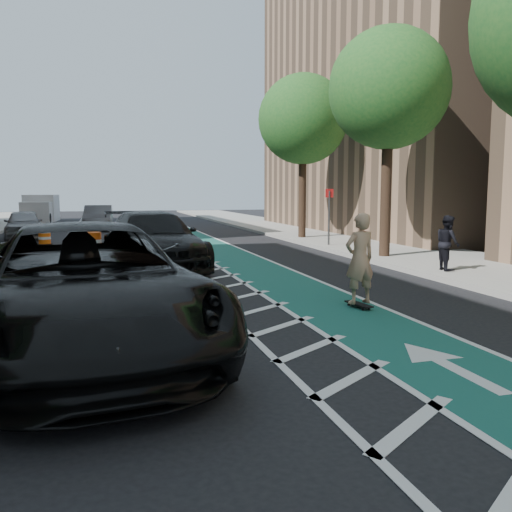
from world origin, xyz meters
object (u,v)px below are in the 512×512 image
object	(u,v)px
suv_near	(84,288)
suv_far	(153,240)
barrel_a	(74,274)
skateboarder	(360,259)

from	to	relation	value
suv_near	suv_far	world-z (taller)	suv_near
suv_near	suv_far	distance (m)	8.88
suv_near	barrel_a	distance (m)	5.56
skateboarder	barrel_a	bearing A→B (deg)	-42.75
suv_far	suv_near	bearing A→B (deg)	-109.04
skateboarder	barrel_a	size ratio (longest dim) A/B	2.32
suv_far	barrel_a	world-z (taller)	suv_far
suv_near	barrel_a	size ratio (longest dim) A/B	8.65
skateboarder	barrel_a	xyz separation A→B (m)	(-5.70, 3.88, -0.65)
skateboarder	suv_far	world-z (taller)	skateboarder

